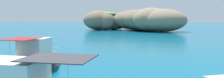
{
  "coord_description": "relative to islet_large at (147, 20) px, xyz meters",
  "views": [
    {
      "loc": [
        1.34,
        -8.38,
        5.12
      ],
      "look_at": [
        -1.9,
        15.78,
        2.79
      ],
      "focal_mm": 37.66,
      "sensor_mm": 36.0,
      "label": 1
    }
  ],
  "objects": [
    {
      "name": "islet_large",
      "position": [
        0.0,
        0.0,
        0.0
      ],
      "size": [
        30.72,
        31.22,
        8.25
      ],
      "color": "#756651",
      "rests_on": "ground"
    },
    {
      "name": "islet_small",
      "position": [
        -16.4,
        4.46,
        -0.5
      ],
      "size": [
        22.1,
        19.82,
        7.48
      ],
      "color": "#84755B",
      "rests_on": "ground"
    },
    {
      "name": "motorboat_teal",
      "position": [
        -11.32,
        -66.82,
        -2.91
      ],
      "size": [
        3.25,
        10.65,
        3.33
      ],
      "color": "#19727A",
      "rests_on": "ground"
    }
  ]
}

